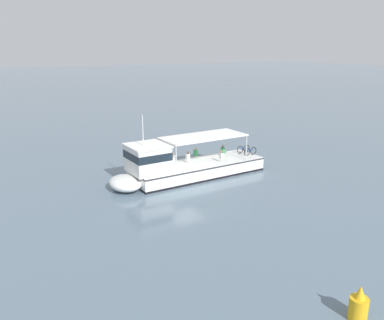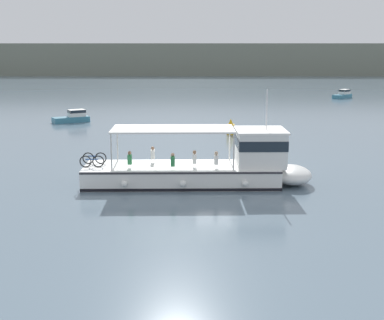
# 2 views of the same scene
# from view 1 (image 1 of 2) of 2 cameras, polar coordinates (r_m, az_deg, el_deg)

# --- Properties ---
(ground_plane) EXTENTS (400.00, 400.00, 0.00)m
(ground_plane) POSITION_cam_1_polar(r_m,az_deg,el_deg) (29.04, -1.21, -3.69)
(ground_plane) COLOR slate
(ferry_main) EXTENTS (12.92, 3.77, 5.32)m
(ferry_main) POSITION_cam_1_polar(r_m,az_deg,el_deg) (30.00, -1.65, -0.99)
(ferry_main) COLOR white
(ferry_main) RESTS_ON ground
(channel_buoy) EXTENTS (0.70, 0.70, 1.40)m
(channel_buoy) POSITION_cam_1_polar(r_m,az_deg,el_deg) (16.70, 23.16, -19.01)
(channel_buoy) COLOR gold
(channel_buoy) RESTS_ON ground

